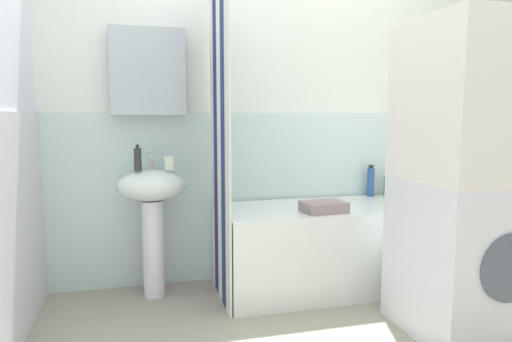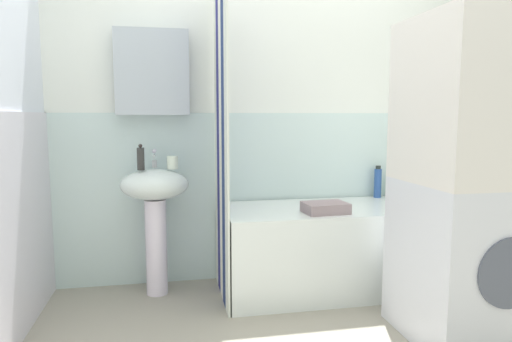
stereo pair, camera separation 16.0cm
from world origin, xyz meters
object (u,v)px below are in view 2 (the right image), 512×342
object	(u,v)px
toothbrush_cup	(173,162)
bathtub	(335,248)
towel_folded	(325,208)
shampoo_bottle	(378,182)
sink	(155,203)
conditioner_bottle	(407,188)
washer_dryer_stack	(470,182)
soap_dispenser	(141,158)
lotion_bottle	(395,188)

from	to	relation	value
toothbrush_cup	bathtub	size ratio (longest dim) A/B	0.06
towel_folded	shampoo_bottle	bearing A→B (deg)	37.79
sink	conditioner_bottle	world-z (taller)	sink
sink	washer_dryer_stack	bearing A→B (deg)	-29.76
towel_folded	conditioner_bottle	bearing A→B (deg)	27.44
bathtub	towel_folded	xyz separation A→B (m)	(-0.14, -0.17, 0.32)
soap_dispenser	shampoo_bottle	world-z (taller)	soap_dispenser
sink	conditioner_bottle	bearing A→B (deg)	3.25
conditioner_bottle	bathtub	bearing A→B (deg)	-159.65
soap_dispenser	conditioner_bottle	bearing A→B (deg)	4.16
washer_dryer_stack	soap_dispenser	bearing A→B (deg)	152.36
toothbrush_cup	bathtub	world-z (taller)	toothbrush_cup
towel_folded	washer_dryer_stack	world-z (taller)	washer_dryer_stack
conditioner_bottle	washer_dryer_stack	bearing A→B (deg)	-103.07
conditioner_bottle	towel_folded	distance (m)	0.90
lotion_bottle	washer_dryer_stack	xyz separation A→B (m)	(-0.13, -1.02, 0.19)
toothbrush_cup	conditioner_bottle	xyz separation A→B (m)	(1.74, 0.11, -0.24)
sink	shampoo_bottle	distance (m)	1.64
sink	washer_dryer_stack	xyz separation A→B (m)	(1.62, -0.93, 0.22)
sink	toothbrush_cup	world-z (taller)	toothbrush_cup
washer_dryer_stack	lotion_bottle	bearing A→B (deg)	82.52
sink	soap_dispenser	size ratio (longest dim) A/B	4.98
toothbrush_cup	lotion_bottle	world-z (taller)	toothbrush_cup
conditioner_bottle	shampoo_bottle	xyz separation A→B (m)	(-0.23, 0.03, 0.04)
sink	shampoo_bottle	xyz separation A→B (m)	(1.63, 0.13, 0.07)
toothbrush_cup	lotion_bottle	bearing A→B (deg)	3.31
sink	bathtub	bearing A→B (deg)	-6.66
soap_dispenser	towel_folded	bearing A→B (deg)	-13.52
toothbrush_cup	towel_folded	distance (m)	1.03
sink	shampoo_bottle	world-z (taller)	sink
washer_dryer_stack	sink	bearing A→B (deg)	150.24
sink	soap_dispenser	world-z (taller)	soap_dispenser
bathtub	shampoo_bottle	distance (m)	0.65
soap_dispenser	towel_folded	size ratio (longest dim) A/B	0.62
toothbrush_cup	bathtub	bearing A→B (deg)	-7.24
sink	towel_folded	xyz separation A→B (m)	(1.06, -0.31, -0.01)
sink	conditioner_bottle	distance (m)	1.86
washer_dryer_stack	shampoo_bottle	bearing A→B (deg)	89.34
sink	toothbrush_cup	xyz separation A→B (m)	(0.12, -0.00, 0.27)
toothbrush_cup	towel_folded	size ratio (longest dim) A/B	0.31
soap_dispenser	toothbrush_cup	bearing A→B (deg)	9.35
sink	washer_dryer_stack	distance (m)	1.88
bathtub	shampoo_bottle	world-z (taller)	shampoo_bottle
sink	soap_dispenser	xyz separation A→B (m)	(-0.08, -0.04, 0.30)
toothbrush_cup	washer_dryer_stack	xyz separation A→B (m)	(1.50, -0.92, -0.04)
bathtub	towel_folded	world-z (taller)	towel_folded
lotion_bottle	shampoo_bottle	distance (m)	0.13
lotion_bottle	soap_dispenser	bearing A→B (deg)	-176.03
sink	toothbrush_cup	size ratio (longest dim) A/B	9.84
soap_dispenser	conditioner_bottle	world-z (taller)	soap_dispenser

